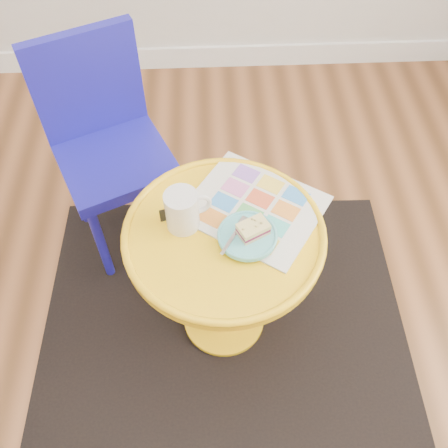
{
  "coord_description": "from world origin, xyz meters",
  "views": [
    {
      "loc": [
        0.43,
        -0.37,
        1.67
      ],
      "look_at": [
        0.46,
        0.45,
        0.58
      ],
      "focal_mm": 40.0,
      "sensor_mm": 36.0,
      "label": 1
    }
  ],
  "objects_px": {
    "side_table": "(224,262)",
    "newspaper": "(254,207)",
    "mug": "(183,209)",
    "chair": "(106,138)",
    "plate": "(247,236)"
  },
  "relations": [
    {
      "from": "chair",
      "to": "plate",
      "type": "height_order",
      "value": "chair"
    },
    {
      "from": "chair",
      "to": "newspaper",
      "type": "distance_m",
      "value": 0.62
    },
    {
      "from": "plate",
      "to": "newspaper",
      "type": "bearing_deg",
      "value": 75.3
    },
    {
      "from": "side_table",
      "to": "plate",
      "type": "relative_size",
      "value": 3.48
    },
    {
      "from": "chair",
      "to": "mug",
      "type": "distance_m",
      "value": 0.53
    },
    {
      "from": "side_table",
      "to": "plate",
      "type": "xyz_separation_m",
      "value": [
        0.06,
        -0.03,
        0.17
      ]
    },
    {
      "from": "chair",
      "to": "mug",
      "type": "bearing_deg",
      "value": -82.29
    },
    {
      "from": "newspaper",
      "to": "plate",
      "type": "bearing_deg",
      "value": -70.59
    },
    {
      "from": "side_table",
      "to": "mug",
      "type": "xyz_separation_m",
      "value": [
        -0.11,
        0.04,
        0.22
      ]
    },
    {
      "from": "side_table",
      "to": "newspaper",
      "type": "bearing_deg",
      "value": 42.65
    },
    {
      "from": "mug",
      "to": "plate",
      "type": "distance_m",
      "value": 0.19
    },
    {
      "from": "newspaper",
      "to": "mug",
      "type": "relative_size",
      "value": 2.76
    },
    {
      "from": "newspaper",
      "to": "mug",
      "type": "height_order",
      "value": "mug"
    },
    {
      "from": "side_table",
      "to": "mug",
      "type": "distance_m",
      "value": 0.25
    },
    {
      "from": "chair",
      "to": "newspaper",
      "type": "xyz_separation_m",
      "value": [
        0.48,
        -0.39,
        0.07
      ]
    }
  ]
}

